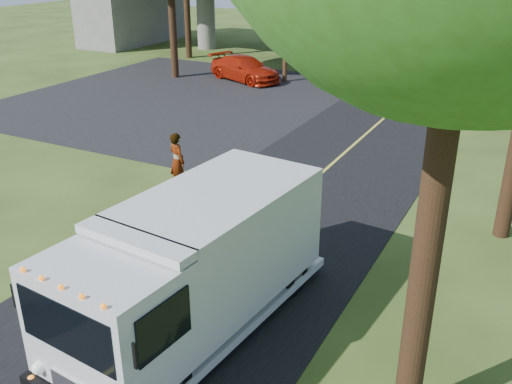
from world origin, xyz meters
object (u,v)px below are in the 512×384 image
Objects in this scene: utility_pole at (286,1)px; red_sedan at (245,69)px; traffic_signal at (323,24)px; pedestrian at (177,161)px; step_van at (196,263)px.

red_sedan is at bearing -159.22° from utility_pole.
utility_pole is (-1.50, -2.00, 1.40)m from traffic_signal.
utility_pole reaches higher than pedestrian.
step_van reaches higher than pedestrian.
utility_pole is at bearing 116.21° from step_van.
pedestrian is (2.20, -18.37, -2.24)m from traffic_signal.
traffic_signal is 2.86m from utility_pole.
traffic_signal is 5.32m from red_sedan.
traffic_signal is 25.48m from step_van.
traffic_signal is 2.72× the size of pedestrian.
pedestrian is at bearing 133.51° from step_van.
step_van is 1.43× the size of red_sedan.
step_van is at bearing -74.16° from traffic_signal.
red_sedan is 16.62m from pedestrian.
pedestrian is (5.94, -15.52, 0.24)m from red_sedan.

